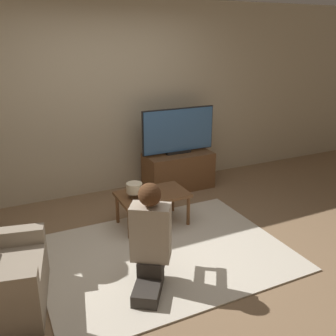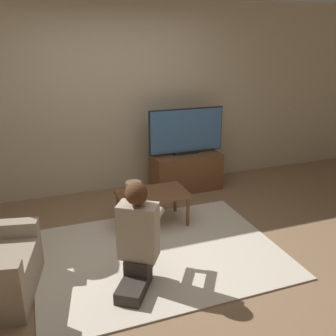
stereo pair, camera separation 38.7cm
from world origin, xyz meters
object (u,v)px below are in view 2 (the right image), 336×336
coffee_table (152,196)px  table_lamp (134,188)px  person_kneeling (138,235)px  tv (186,131)px

coffee_table → table_lamp: bearing=-174.8°
coffee_table → table_lamp: (-0.23, -0.02, 0.15)m
person_kneeling → table_lamp: size_ratio=5.37×
coffee_table → person_kneeling: person_kneeling is taller
tv → table_lamp: tv is taller
person_kneeling → table_lamp: person_kneeling is taller
table_lamp → coffee_table: bearing=5.2°
person_kneeling → table_lamp: 1.04m
coffee_table → tv: bearing=48.5°
person_kneeling → tv: bearing=-90.0°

